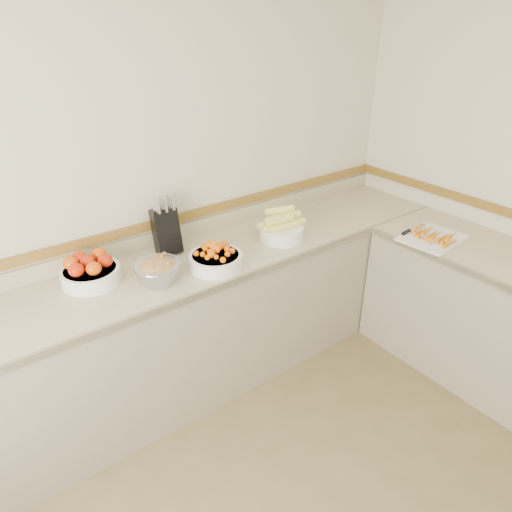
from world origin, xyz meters
TOP-DOWN VIEW (x-y plane):
  - back_wall at (0.00, 2.00)m, footprint 4.00×0.00m
  - counter_back at (0.00, 1.68)m, footprint 4.00×0.65m
  - knife_block at (0.07, 1.88)m, footprint 0.17×0.20m
  - tomato_bowl at (-0.44, 1.80)m, footprint 0.32×0.32m
  - cherry_tomato_bowl at (0.19, 1.53)m, footprint 0.31×0.31m
  - corn_bowl at (0.74, 1.60)m, footprint 0.32×0.29m
  - rhubarb_bowl at (-0.15, 1.56)m, footprint 0.26×0.26m
  - cutting_board at (1.53, 1.00)m, footprint 0.44×0.36m

SIDE VIEW (x-z plane):
  - counter_back at x=0.00m, z-range -0.09..0.99m
  - cutting_board at x=1.53m, z-range 0.89..0.95m
  - cherry_tomato_bowl at x=0.19m, z-range 0.87..1.04m
  - tomato_bowl at x=-0.44m, z-range 0.89..1.05m
  - corn_bowl at x=0.74m, z-range 0.87..1.08m
  - rhubarb_bowl at x=-0.15m, z-range 0.90..1.05m
  - knife_block at x=0.07m, z-range 0.87..1.22m
  - back_wall at x=0.00m, z-range -0.70..3.30m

